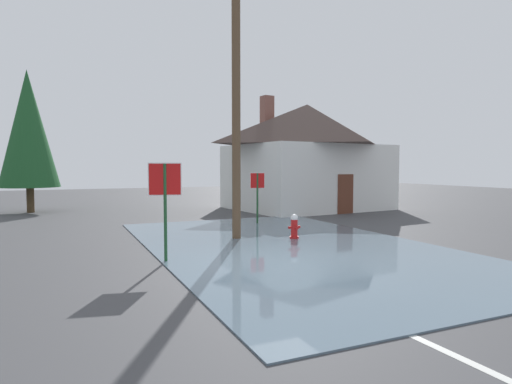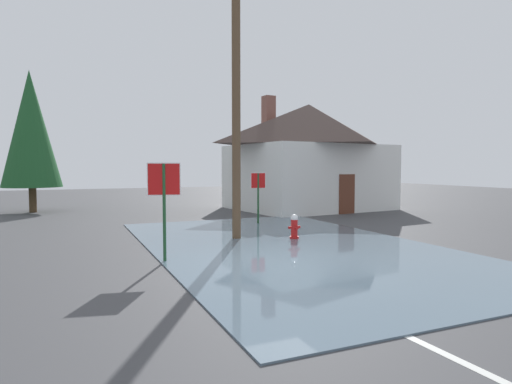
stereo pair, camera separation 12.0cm
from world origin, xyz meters
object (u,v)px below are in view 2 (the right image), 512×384
(stop_sign_near, at_px, (164,191))
(pine_tree_tall_left, at_px, (31,129))
(utility_pole, at_px, (236,88))
(fire_hydrant, at_px, (294,227))
(house, at_px, (308,155))
(stop_sign_far, at_px, (258,188))

(stop_sign_near, xyz_separation_m, pine_tree_tall_left, (-3.87, 14.57, 2.53))
(stop_sign_near, distance_m, utility_pole, 4.94)
(fire_hydrant, bearing_deg, house, 57.13)
(stop_sign_near, height_order, stop_sign_far, stop_sign_near)
(utility_pole, distance_m, house, 11.17)
(house, bearing_deg, utility_pole, -132.76)
(fire_hydrant, xyz_separation_m, stop_sign_far, (0.47, 4.01, 1.10))
(stop_sign_far, relative_size, house, 0.23)
(stop_sign_far, bearing_deg, utility_pole, -124.54)
(utility_pole, height_order, stop_sign_far, utility_pole)
(stop_sign_far, height_order, house, house)
(house, bearing_deg, fire_hydrant, -122.87)
(stop_sign_near, xyz_separation_m, fire_hydrant, (4.60, 1.68, -1.39))
(house, height_order, pine_tree_tall_left, pine_tree_tall_left)
(house, relative_size, pine_tree_tall_left, 1.25)
(stop_sign_near, height_order, utility_pole, utility_pole)
(stop_sign_near, relative_size, pine_tree_tall_left, 0.34)
(house, xyz_separation_m, pine_tree_tall_left, (-14.24, 3.97, 1.27))
(stop_sign_near, distance_m, fire_hydrant, 5.09)
(pine_tree_tall_left, bearing_deg, stop_sign_far, -44.78)
(utility_pole, xyz_separation_m, pine_tree_tall_left, (-6.76, 12.06, -0.59))
(fire_hydrant, bearing_deg, utility_pole, 154.14)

